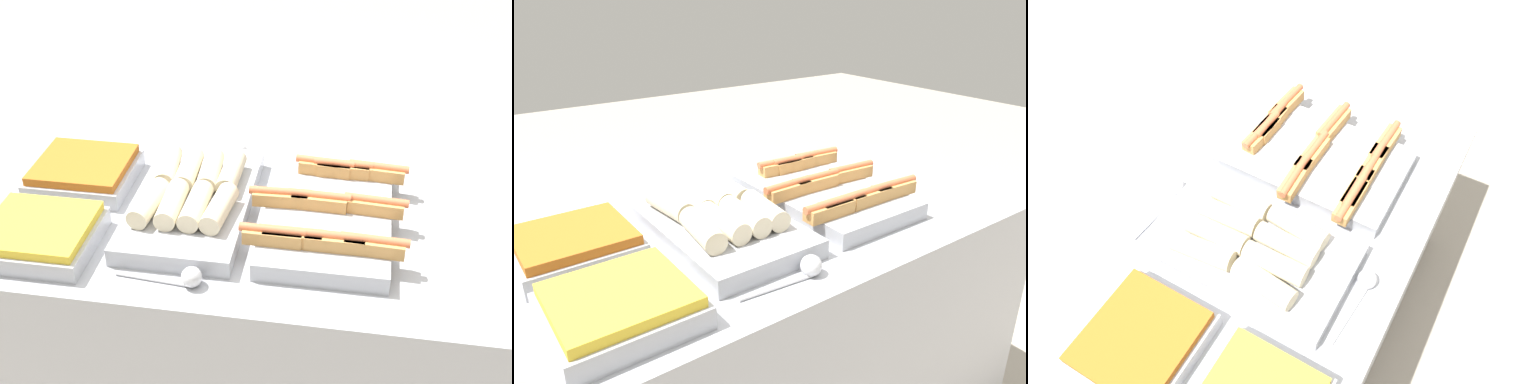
% 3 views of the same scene
% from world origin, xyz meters
% --- Properties ---
extents(counter, '(1.47, 0.79, 0.92)m').
position_xyz_m(counter, '(0.00, 0.00, 0.46)').
color(counter, '#A8AAB2').
rests_on(counter, ground_plane).
extents(tray_hotdogs, '(0.42, 0.54, 0.10)m').
position_xyz_m(tray_hotdogs, '(0.17, -0.00, 0.95)').
color(tray_hotdogs, '#A8AAB2').
rests_on(tray_hotdogs, counter).
extents(tray_wraps, '(0.31, 0.54, 0.11)m').
position_xyz_m(tray_wraps, '(-0.20, -0.00, 0.96)').
color(tray_wraps, '#A8AAB2').
rests_on(tray_wraps, counter).
extents(tray_side_front, '(0.28, 0.26, 0.07)m').
position_xyz_m(tray_side_front, '(-0.54, -0.22, 0.95)').
color(tray_side_front, '#A8AAB2').
rests_on(tray_side_front, counter).
extents(tray_side_back, '(0.28, 0.26, 0.07)m').
position_xyz_m(tray_side_back, '(-0.54, 0.09, 0.95)').
color(tray_side_back, '#A8AAB2').
rests_on(tray_side_back, counter).
extents(serving_spoon_near, '(0.22, 0.05, 0.05)m').
position_xyz_m(serving_spoon_near, '(-0.14, -0.30, 0.94)').
color(serving_spoon_near, silver).
rests_on(serving_spoon_near, counter).
extents(serving_spoon_far, '(0.22, 0.05, 0.05)m').
position_xyz_m(serving_spoon_far, '(-0.14, 0.30, 0.94)').
color(serving_spoon_far, silver).
rests_on(serving_spoon_far, counter).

